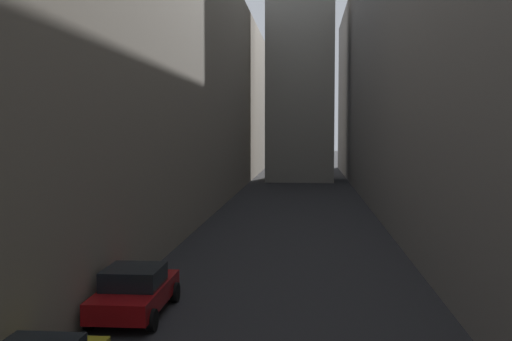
# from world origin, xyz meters

# --- Properties ---
(ground_plane) EXTENTS (264.00, 264.00, 0.00)m
(ground_plane) POSITION_xyz_m (0.00, 48.00, 0.00)
(ground_plane) COLOR #232326
(building_block_left) EXTENTS (14.18, 108.00, 18.81)m
(building_block_left) POSITION_xyz_m (-12.59, 50.00, 9.40)
(building_block_left) COLOR gray
(building_block_left) RESTS_ON ground
(building_block_right) EXTENTS (15.07, 108.00, 21.02)m
(building_block_right) POSITION_xyz_m (13.03, 50.00, 10.51)
(building_block_right) COLOR slate
(building_block_right) RESTS_ON ground
(parked_car_left_far) EXTENTS (2.07, 4.52, 1.54)m
(parked_car_left_far) POSITION_xyz_m (-4.40, 26.87, 0.78)
(parked_car_left_far) COLOR maroon
(parked_car_left_far) RESTS_ON ground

